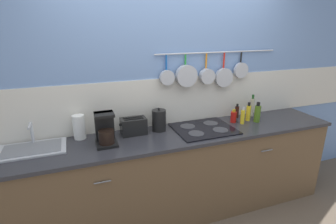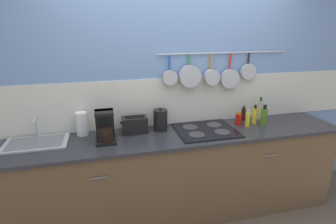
{
  "view_description": "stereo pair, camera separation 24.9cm",
  "coord_description": "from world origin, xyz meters",
  "px_view_note": "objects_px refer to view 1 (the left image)",
  "views": [
    {
      "loc": [
        -0.97,
        -2.22,
        1.96
      ],
      "look_at": [
        -0.15,
        0.0,
        1.18
      ],
      "focal_mm": 28.0,
      "sensor_mm": 36.0,
      "label": 1
    },
    {
      "loc": [
        -0.73,
        -2.29,
        1.96
      ],
      "look_at": [
        -0.15,
        0.0,
        1.18
      ],
      "focal_mm": 28.0,
      "sensor_mm": 36.0,
      "label": 2
    }
  ],
  "objects_px": {
    "bottle_hot_sauce": "(243,116)",
    "bottle_dish_soap": "(248,113)",
    "bottle_sesame_oil": "(237,112)",
    "bottle_olive_oil": "(252,107)",
    "kettle": "(159,120)",
    "paper_towel_roll": "(79,127)",
    "bottle_cooking_wine": "(257,113)",
    "toaster": "(134,126)",
    "coffee_maker": "(105,131)",
    "bottle_vinegar": "(233,117)"
  },
  "relations": [
    {
      "from": "bottle_dish_soap",
      "to": "bottle_olive_oil",
      "type": "distance_m",
      "value": 0.19
    },
    {
      "from": "bottle_olive_oil",
      "to": "bottle_sesame_oil",
      "type": "bearing_deg",
      "value": 177.41
    },
    {
      "from": "kettle",
      "to": "bottle_olive_oil",
      "type": "height_order",
      "value": "bottle_olive_oil"
    },
    {
      "from": "paper_towel_roll",
      "to": "bottle_hot_sauce",
      "type": "bearing_deg",
      "value": -6.72
    },
    {
      "from": "bottle_hot_sauce",
      "to": "bottle_olive_oil",
      "type": "bearing_deg",
      "value": 35.29
    },
    {
      "from": "bottle_olive_oil",
      "to": "bottle_hot_sauce",
      "type": "bearing_deg",
      "value": -144.71
    },
    {
      "from": "bottle_olive_oil",
      "to": "bottle_vinegar",
      "type": "bearing_deg",
      "value": -161.36
    },
    {
      "from": "bottle_dish_soap",
      "to": "bottle_cooking_wine",
      "type": "bearing_deg",
      "value": -42.69
    },
    {
      "from": "paper_towel_roll",
      "to": "kettle",
      "type": "distance_m",
      "value": 0.77
    },
    {
      "from": "bottle_vinegar",
      "to": "bottle_cooking_wine",
      "type": "relative_size",
      "value": 0.65
    },
    {
      "from": "bottle_dish_soap",
      "to": "bottle_cooking_wine",
      "type": "distance_m",
      "value": 0.1
    },
    {
      "from": "bottle_sesame_oil",
      "to": "toaster",
      "type": "bearing_deg",
      "value": -176.93
    },
    {
      "from": "toaster",
      "to": "bottle_dish_soap",
      "type": "distance_m",
      "value": 1.3
    },
    {
      "from": "paper_towel_roll",
      "to": "toaster",
      "type": "height_order",
      "value": "paper_towel_roll"
    },
    {
      "from": "coffee_maker",
      "to": "bottle_vinegar",
      "type": "bearing_deg",
      "value": 2.83
    },
    {
      "from": "bottle_olive_oil",
      "to": "kettle",
      "type": "bearing_deg",
      "value": -177.55
    },
    {
      "from": "bottle_hot_sauce",
      "to": "bottle_dish_soap",
      "type": "xyz_separation_m",
      "value": [
        0.12,
        0.06,
        0.01
      ]
    },
    {
      "from": "bottle_hot_sauce",
      "to": "bottle_dish_soap",
      "type": "relative_size",
      "value": 0.9
    },
    {
      "from": "bottle_vinegar",
      "to": "bottle_cooking_wine",
      "type": "height_order",
      "value": "bottle_cooking_wine"
    },
    {
      "from": "paper_towel_roll",
      "to": "toaster",
      "type": "xyz_separation_m",
      "value": [
        0.51,
        -0.07,
        -0.03
      ]
    },
    {
      "from": "bottle_vinegar",
      "to": "bottle_cooking_wine",
      "type": "xyz_separation_m",
      "value": [
        0.26,
        -0.08,
        0.03
      ]
    },
    {
      "from": "bottle_dish_soap",
      "to": "bottle_sesame_oil",
      "type": "bearing_deg",
      "value": 114.8
    },
    {
      "from": "bottle_dish_soap",
      "to": "coffee_maker",
      "type": "bearing_deg",
      "value": -177.93
    },
    {
      "from": "toaster",
      "to": "bottle_olive_oil",
      "type": "distance_m",
      "value": 1.44
    },
    {
      "from": "bottle_olive_oil",
      "to": "bottle_dish_soap",
      "type": "bearing_deg",
      "value": -139.16
    },
    {
      "from": "toaster",
      "to": "kettle",
      "type": "distance_m",
      "value": 0.27
    },
    {
      "from": "bottle_vinegar",
      "to": "paper_towel_roll",
      "type": "bearing_deg",
      "value": 175.56
    },
    {
      "from": "bottle_vinegar",
      "to": "bottle_olive_oil",
      "type": "height_order",
      "value": "bottle_olive_oil"
    },
    {
      "from": "coffee_maker",
      "to": "kettle",
      "type": "xyz_separation_m",
      "value": [
        0.55,
        0.13,
        -0.01
      ]
    },
    {
      "from": "coffee_maker",
      "to": "bottle_hot_sauce",
      "type": "relative_size",
      "value": 1.53
    },
    {
      "from": "kettle",
      "to": "bottle_sesame_oil",
      "type": "height_order",
      "value": "kettle"
    },
    {
      "from": "bottle_dish_soap",
      "to": "bottle_cooking_wine",
      "type": "height_order",
      "value": "bottle_cooking_wine"
    },
    {
      "from": "bottle_vinegar",
      "to": "bottle_dish_soap",
      "type": "height_order",
      "value": "bottle_dish_soap"
    },
    {
      "from": "bottle_cooking_wine",
      "to": "toaster",
      "type": "bearing_deg",
      "value": 174.61
    },
    {
      "from": "bottle_hot_sauce",
      "to": "bottle_dish_soap",
      "type": "bearing_deg",
      "value": 27.49
    },
    {
      "from": "kettle",
      "to": "bottle_dish_soap",
      "type": "distance_m",
      "value": 1.04
    },
    {
      "from": "paper_towel_roll",
      "to": "bottle_vinegar",
      "type": "xyz_separation_m",
      "value": [
        1.62,
        -0.13,
        -0.05
      ]
    },
    {
      "from": "kettle",
      "to": "bottle_dish_soap",
      "type": "relative_size",
      "value": 1.14
    },
    {
      "from": "coffee_maker",
      "to": "bottle_olive_oil",
      "type": "height_order",
      "value": "coffee_maker"
    },
    {
      "from": "bottle_sesame_oil",
      "to": "bottle_hot_sauce",
      "type": "bearing_deg",
      "value": -106.61
    },
    {
      "from": "coffee_maker",
      "to": "bottle_hot_sauce",
      "type": "height_order",
      "value": "coffee_maker"
    },
    {
      "from": "bottle_olive_oil",
      "to": "toaster",
      "type": "bearing_deg",
      "value": -177.72
    },
    {
      "from": "kettle",
      "to": "bottle_cooking_wine",
      "type": "bearing_deg",
      "value": -7.04
    },
    {
      "from": "toaster",
      "to": "bottle_dish_soap",
      "type": "relative_size",
      "value": 1.25
    },
    {
      "from": "bottle_vinegar",
      "to": "bottle_olive_oil",
      "type": "relative_size",
      "value": 0.57
    },
    {
      "from": "kettle",
      "to": "bottle_olive_oil",
      "type": "xyz_separation_m",
      "value": [
        1.18,
        0.05,
        0.01
      ]
    },
    {
      "from": "bottle_cooking_wine",
      "to": "bottle_olive_oil",
      "type": "distance_m",
      "value": 0.2
    },
    {
      "from": "bottle_hot_sauce",
      "to": "bottle_olive_oil",
      "type": "relative_size",
      "value": 0.73
    },
    {
      "from": "kettle",
      "to": "toaster",
      "type": "bearing_deg",
      "value": -178.47
    },
    {
      "from": "bottle_vinegar",
      "to": "bottle_hot_sauce",
      "type": "bearing_deg",
      "value": -47.47
    }
  ]
}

